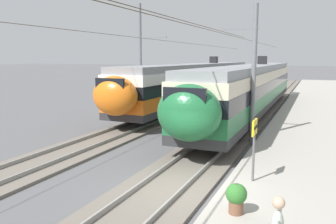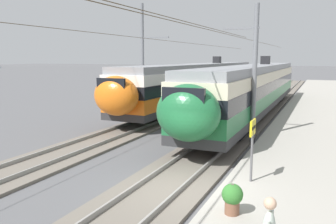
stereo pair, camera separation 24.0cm
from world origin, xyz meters
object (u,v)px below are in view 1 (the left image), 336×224
train_near_platform (252,87)px  platform_sign (254,136)px  catenary_mast_far_side (142,59)px  potted_plant_platform_edge (236,196)px  catenary_mast_mid (251,71)px  train_far_track (199,81)px

train_near_platform → platform_sign: 15.30m
catenary_mast_far_side → potted_plant_platform_edge: bearing=-144.6°
train_near_platform → potted_plant_platform_edge: 17.95m
platform_sign → potted_plant_platform_edge: bearing=-179.6°
train_near_platform → platform_sign: train_near_platform is taller
platform_sign → potted_plant_platform_edge: platform_sign is taller
catenary_mast_far_side → potted_plant_platform_edge: (-14.73, -10.46, -3.52)m
potted_plant_platform_edge → catenary_mast_mid: bearing=8.3°
catenary_mast_mid → platform_sign: (-6.47, -1.31, -1.88)m
train_far_track → potted_plant_platform_edge: bearing=-159.3°
potted_plant_platform_edge → platform_sign: bearing=0.4°
train_far_track → catenary_mast_far_side: (-7.93, 1.87, 2.10)m
platform_sign → catenary_mast_far_side: bearing=40.8°
catenary_mast_mid → potted_plant_platform_edge: (-9.09, -1.32, -2.92)m
train_near_platform → train_far_track: bearing=49.7°
catenary_mast_far_side → train_near_platform: bearing=-69.1°
potted_plant_platform_edge → train_near_platform: bearing=8.8°
train_near_platform → catenary_mast_mid: catenary_mast_mid is taller
train_near_platform → catenary_mast_far_side: (-2.96, 7.73, 2.11)m
catenary_mast_far_side → potted_plant_platform_edge: catenary_mast_far_side is taller
catenary_mast_far_side → platform_sign: size_ratio=23.80×
catenary_mast_far_side → catenary_mast_mid: bearing=-121.7°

